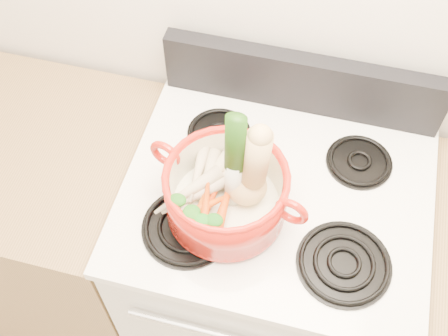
% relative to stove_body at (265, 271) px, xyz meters
% --- Properties ---
extents(stove_body, '(0.76, 0.65, 0.92)m').
position_rel_stove_body_xyz_m(stove_body, '(0.00, 0.00, 0.00)').
color(stove_body, silver).
rests_on(stove_body, floor).
extents(cooktop, '(0.78, 0.67, 0.03)m').
position_rel_stove_body_xyz_m(cooktop, '(0.00, 0.00, 0.47)').
color(cooktop, white).
rests_on(cooktop, stove_body).
extents(control_backsplash, '(0.76, 0.05, 0.18)m').
position_rel_stove_body_xyz_m(control_backsplash, '(0.00, 0.30, 0.58)').
color(control_backsplash, black).
rests_on(control_backsplash, cooktop).
extents(burner_front_left, '(0.22, 0.22, 0.02)m').
position_rel_stove_body_xyz_m(burner_front_left, '(-0.19, -0.16, 0.50)').
color(burner_front_left, black).
rests_on(burner_front_left, cooktop).
extents(burner_front_right, '(0.22, 0.22, 0.02)m').
position_rel_stove_body_xyz_m(burner_front_right, '(0.19, -0.16, 0.50)').
color(burner_front_right, black).
rests_on(burner_front_right, cooktop).
extents(burner_back_left, '(0.17, 0.17, 0.02)m').
position_rel_stove_body_xyz_m(burner_back_left, '(-0.19, 0.14, 0.50)').
color(burner_back_left, black).
rests_on(burner_back_left, cooktop).
extents(burner_back_right, '(0.17, 0.17, 0.02)m').
position_rel_stove_body_xyz_m(burner_back_right, '(0.19, 0.14, 0.50)').
color(burner_back_right, black).
rests_on(burner_back_right, cooktop).
extents(dutch_oven, '(0.35, 0.35, 0.14)m').
position_rel_stove_body_xyz_m(dutch_oven, '(-0.11, -0.09, 0.58)').
color(dutch_oven, '#AC190E').
rests_on(dutch_oven, burner_front_left).
extents(pot_handle_left, '(0.08, 0.04, 0.08)m').
position_rel_stove_body_xyz_m(pot_handle_left, '(-0.27, -0.05, 0.63)').
color(pot_handle_left, '#AC190E').
rests_on(pot_handle_left, dutch_oven).
extents(pot_handle_right, '(0.08, 0.04, 0.08)m').
position_rel_stove_body_xyz_m(pot_handle_right, '(0.05, -0.13, 0.63)').
color(pot_handle_right, '#AC190E').
rests_on(pot_handle_right, dutch_oven).
extents(squash, '(0.14, 0.14, 0.25)m').
position_rel_stove_body_xyz_m(squash, '(-0.07, -0.06, 0.66)').
color(squash, tan).
rests_on(squash, dutch_oven).
extents(leek, '(0.05, 0.06, 0.31)m').
position_rel_stove_body_xyz_m(leek, '(-0.10, -0.07, 0.69)').
color(leek, beige).
rests_on(leek, dutch_oven).
extents(ginger, '(0.11, 0.10, 0.05)m').
position_rel_stove_body_xyz_m(ginger, '(-0.10, -0.02, 0.56)').
color(ginger, tan).
rests_on(ginger, dutch_oven).
extents(parsnip_0, '(0.12, 0.22, 0.06)m').
position_rel_stove_body_xyz_m(parsnip_0, '(-0.17, -0.06, 0.56)').
color(parsnip_0, beige).
rests_on(parsnip_0, dutch_oven).
extents(parsnip_1, '(0.18, 0.17, 0.06)m').
position_rel_stove_body_xyz_m(parsnip_1, '(-0.18, -0.10, 0.57)').
color(parsnip_1, beige).
rests_on(parsnip_1, dutch_oven).
extents(parsnip_2, '(0.05, 0.18, 0.05)m').
position_rel_stove_body_xyz_m(parsnip_2, '(-0.17, -0.07, 0.57)').
color(parsnip_2, beige).
rests_on(parsnip_2, dutch_oven).
extents(parsnip_3, '(0.16, 0.17, 0.06)m').
position_rel_stove_body_xyz_m(parsnip_3, '(-0.20, -0.11, 0.58)').
color(parsnip_3, beige).
rests_on(parsnip_3, dutch_oven).
extents(parsnip_4, '(0.04, 0.19, 0.05)m').
position_rel_stove_body_xyz_m(parsnip_4, '(-0.19, -0.04, 0.58)').
color(parsnip_4, beige).
rests_on(parsnip_4, dutch_oven).
extents(carrot_0, '(0.05, 0.15, 0.04)m').
position_rel_stove_body_xyz_m(carrot_0, '(-0.15, -0.13, 0.55)').
color(carrot_0, '#C83D0A').
rests_on(carrot_0, dutch_oven).
extents(carrot_1, '(0.04, 0.15, 0.04)m').
position_rel_stove_body_xyz_m(carrot_1, '(-0.16, -0.14, 0.56)').
color(carrot_1, '#BD4609').
rests_on(carrot_1, dutch_oven).
extents(carrot_2, '(0.03, 0.17, 0.05)m').
position_rel_stove_body_xyz_m(carrot_2, '(-0.11, -0.12, 0.57)').
color(carrot_2, '#D2430A').
rests_on(carrot_2, dutch_oven).
extents(carrot_3, '(0.12, 0.11, 0.04)m').
position_rel_stove_body_xyz_m(carrot_3, '(-0.15, -0.14, 0.57)').
color(carrot_3, '#C54E09').
rests_on(carrot_3, dutch_oven).
extents(carrot_4, '(0.05, 0.15, 0.04)m').
position_rel_stove_body_xyz_m(carrot_4, '(-0.15, -0.14, 0.58)').
color(carrot_4, '#BD4A09').
rests_on(carrot_4, dutch_oven).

